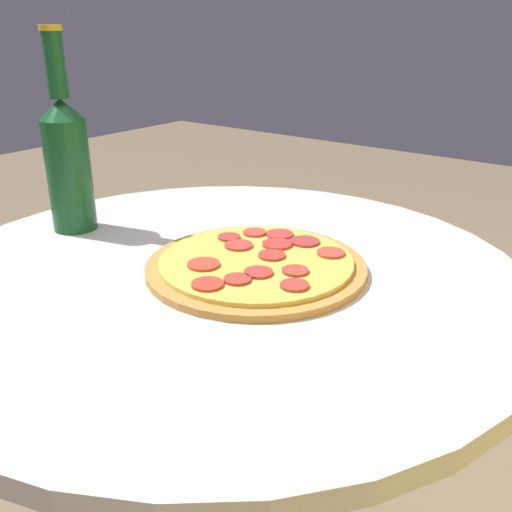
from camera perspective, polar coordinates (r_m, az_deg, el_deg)
The scene contains 3 objects.
table at distance 0.86m, azimuth -3.07°, elevation -13.36°, with size 0.80×0.80×0.72m.
pizza at distance 0.75m, azimuth 0.04°, elevation -0.83°, with size 0.29×0.29×0.02m.
beer_bottle at distance 0.92m, azimuth -18.36°, elevation 9.28°, with size 0.07×0.07×0.30m.
Camera 1 is at (0.53, 0.46, 1.03)m, focal length 40.00 mm.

